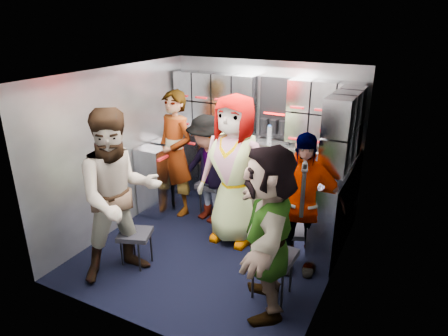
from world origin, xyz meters
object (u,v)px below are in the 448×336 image
at_px(jump_seat_center, 240,207).
at_px(jump_seat_near_right, 273,258).
at_px(attendant_arc_b, 208,170).
at_px(jump_seat_mid_left, 214,186).
at_px(attendant_arc_c, 234,171).
at_px(jump_seat_near_left, 135,236).
at_px(attendant_standing, 175,154).
at_px(jump_seat_mid_right, 302,233).
at_px(attendant_arc_e, 268,231).
at_px(attendant_arc_d, 300,205).
at_px(attendant_arc_a, 120,196).

distance_m(jump_seat_center, jump_seat_near_right, 1.30).
height_order(jump_seat_center, attendant_arc_b, attendant_arc_b).
height_order(jump_seat_mid_left, attendant_arc_c, attendant_arc_c).
relative_size(jump_seat_near_left, attendant_arc_c, 0.24).
distance_m(jump_seat_near_right, attendant_standing, 2.24).
xyz_separation_m(jump_seat_mid_right, jump_seat_near_right, (-0.08, -0.73, 0.08)).
bearing_deg(attendant_arc_c, jump_seat_mid_right, -3.45).
bearing_deg(attendant_arc_b, jump_seat_center, 3.74).
relative_size(jump_seat_near_left, attendant_arc_e, 0.26).
distance_m(jump_seat_near_left, attendant_arc_e, 1.64).
relative_size(attendant_arc_c, attendant_arc_d, 1.16).
xyz_separation_m(jump_seat_mid_left, jump_seat_mid_right, (1.44, -0.56, -0.08)).
bearing_deg(attendant_arc_a, jump_seat_center, 5.05).
bearing_deg(jump_seat_center, attendant_standing, 172.95).
xyz_separation_m(jump_seat_mid_left, attendant_standing, (-0.52, -0.16, 0.44)).
bearing_deg(jump_seat_mid_right, jump_seat_near_right, -96.25).
bearing_deg(attendant_standing, jump_seat_near_left, -59.60).
xyz_separation_m(jump_seat_mid_left, attendant_arc_a, (-0.21, -1.66, 0.49)).
relative_size(jump_seat_mid_left, jump_seat_center, 1.18).
xyz_separation_m(attendant_standing, attendant_arc_a, (0.32, -1.50, 0.05)).
height_order(jump_seat_mid_left, attendant_arc_a, attendant_arc_a).
relative_size(jump_seat_near_left, jump_seat_mid_right, 1.00).
relative_size(attendant_arc_b, attendant_arc_c, 0.80).
height_order(jump_seat_mid_right, attendant_arc_c, attendant_arc_c).
height_order(jump_seat_near_left, jump_seat_center, jump_seat_near_left).
height_order(jump_seat_near_left, attendant_arc_c, attendant_arc_c).
relative_size(attendant_standing, attendant_arc_a, 0.95).
height_order(jump_seat_mid_right, attendant_arc_e, attendant_arc_e).
distance_m(attendant_standing, attendant_arc_d, 2.05).
distance_m(jump_seat_near_left, jump_seat_center, 1.40).
xyz_separation_m(jump_seat_near_right, attendant_arc_e, (-0.00, -0.18, 0.40)).
xyz_separation_m(jump_seat_near_left, attendant_arc_b, (0.21, 1.30, 0.38)).
distance_m(jump_seat_mid_left, jump_seat_near_right, 1.88).
bearing_deg(attendant_arc_d, attendant_arc_b, 142.57).
distance_m(attendant_standing, attendant_arc_b, 0.54).
distance_m(jump_seat_mid_left, attendant_arc_a, 1.75).
bearing_deg(attendant_arc_b, attendant_arc_a, -82.11).
distance_m(jump_seat_near_right, attendant_arc_b, 1.79).
bearing_deg(attendant_standing, attendant_arc_c, 0.56).
bearing_deg(jump_seat_near_right, attendant_arc_a, -166.83).
distance_m(jump_seat_near_right, attendant_arc_a, 1.68).
xyz_separation_m(attendant_arc_c, attendant_arc_e, (0.83, -1.00, -0.09)).
distance_m(attendant_arc_a, attendant_arc_e, 1.58).
relative_size(jump_seat_center, attendant_arc_a, 0.22).
bearing_deg(attendant_arc_a, attendant_arc_b, 25.65).
bearing_deg(jump_seat_center, jump_seat_mid_left, 151.20).
relative_size(attendant_arc_a, attendant_arc_d, 1.16).
xyz_separation_m(jump_seat_mid_right, attendant_arc_c, (-0.91, 0.08, 0.57)).
bearing_deg(attendant_arc_d, jump_seat_mid_right, 73.78).
height_order(jump_seat_mid_right, jump_seat_near_right, jump_seat_near_right).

